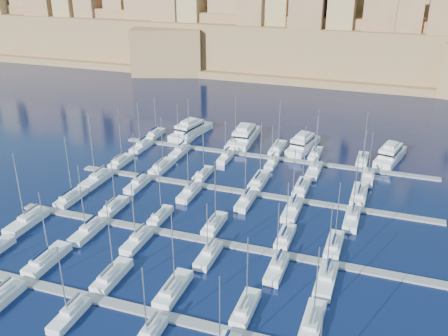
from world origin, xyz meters
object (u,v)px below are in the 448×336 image
at_px(sailboat_2, 112,276).
at_px(motor_yacht_a, 190,130).
at_px(motor_yacht_c, 303,144).
at_px(sailboat_4, 245,308).
at_px(motor_yacht_b, 244,136).
at_px(motor_yacht_d, 390,154).

height_order(sailboat_2, motor_yacht_a, sailboat_2).
xyz_separation_m(sailboat_2, motor_yacht_c, (18.17, 69.34, 0.97)).
xyz_separation_m(sailboat_4, motor_yacht_a, (-38.91, 70.44, 1.00)).
bearing_deg(motor_yacht_a, motor_yacht_c, -1.20).
bearing_deg(sailboat_2, motor_yacht_b, 89.16).
xyz_separation_m(motor_yacht_c, motor_yacht_d, (22.96, -0.05, -0.00)).
bearing_deg(motor_yacht_b, motor_yacht_a, -178.41).
distance_m(motor_yacht_c, motor_yacht_d, 22.96).
distance_m(sailboat_2, sailboat_4, 23.31).
bearing_deg(sailboat_2, motor_yacht_c, 75.32).
bearing_deg(motor_yacht_b, motor_yacht_c, -3.91).
height_order(sailboat_4, motor_yacht_b, sailboat_4).
height_order(motor_yacht_a, motor_yacht_d, same).
height_order(sailboat_4, motor_yacht_a, sailboat_4).
height_order(sailboat_2, motor_yacht_d, sailboat_2).
bearing_deg(motor_yacht_b, sailboat_2, -90.84).
relative_size(motor_yacht_b, motor_yacht_c, 1.13).
bearing_deg(sailboat_2, sailboat_4, -0.96).
relative_size(sailboat_2, motor_yacht_c, 0.93).
bearing_deg(motor_yacht_d, motor_yacht_a, 179.23).
relative_size(sailboat_4, motor_yacht_c, 0.82).
relative_size(motor_yacht_a, motor_yacht_c, 1.10).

